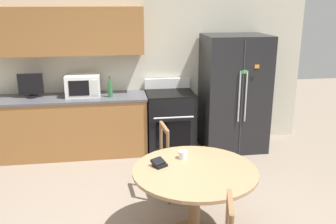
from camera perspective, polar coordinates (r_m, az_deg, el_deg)
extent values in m
cube|color=beige|center=(5.94, -3.88, 7.31)|extent=(5.20, 0.10, 2.60)
cube|color=#936033|center=(5.67, -15.20, 11.83)|extent=(2.20, 0.34, 0.68)
cube|color=#936033|center=(5.82, -14.29, -2.21)|extent=(2.20, 0.62, 0.86)
cube|color=#4C4C51|center=(5.69, -14.61, 2.08)|extent=(2.22, 0.64, 0.03)
cube|color=black|center=(5.87, 9.99, 2.85)|extent=(0.96, 0.75, 1.77)
cube|color=#333333|center=(5.52, 11.22, 1.90)|extent=(0.01, 0.01, 1.70)
cylinder|color=silver|center=(5.48, 10.80, 2.29)|extent=(0.02, 0.02, 0.75)
cylinder|color=silver|center=(5.51, 11.79, 2.33)|extent=(0.02, 0.02, 0.75)
cube|color=orange|center=(5.48, 13.41, 6.76)|extent=(0.07, 0.01, 0.05)
cube|color=#3FB259|center=(5.43, 11.57, 6.02)|extent=(0.06, 0.01, 0.05)
cube|color=black|center=(5.49, 12.70, 5.11)|extent=(0.05, 0.01, 0.04)
cube|color=black|center=(5.81, 0.31, -1.51)|extent=(0.72, 0.64, 0.90)
cube|color=black|center=(5.54, 0.83, -3.43)|extent=(0.52, 0.01, 0.40)
cylinder|color=silver|center=(5.43, 0.88, -0.85)|extent=(0.59, 0.02, 0.02)
cube|color=black|center=(5.68, 0.32, 2.90)|extent=(0.72, 0.64, 0.02)
cube|color=white|center=(5.94, -0.12, 4.41)|extent=(0.72, 0.06, 0.16)
cube|color=white|center=(5.67, -12.83, 3.98)|extent=(0.50, 0.36, 0.31)
cube|color=black|center=(5.50, -13.42, 3.54)|extent=(0.29, 0.01, 0.22)
cube|color=silver|center=(5.48, -11.10, 3.65)|extent=(0.10, 0.01, 0.23)
cylinder|color=black|center=(5.82, -20.02, 2.19)|extent=(0.16, 0.16, 0.02)
cylinder|color=black|center=(5.81, -20.04, 2.48)|extent=(0.03, 0.03, 0.04)
cube|color=black|center=(5.77, -20.21, 4.09)|extent=(0.35, 0.05, 0.29)
cylinder|color=#2D6B38|center=(5.55, -8.82, 3.36)|extent=(0.07, 0.07, 0.21)
cylinder|color=#2D6B38|center=(5.51, -8.89, 4.83)|extent=(0.03, 0.03, 0.08)
cylinder|color=#262626|center=(5.51, -8.91, 5.30)|extent=(0.03, 0.03, 0.01)
cylinder|color=#997551|center=(3.59, 4.14, -8.95)|extent=(1.19, 1.19, 0.03)
cylinder|color=brown|center=(3.75, 4.02, -13.85)|extent=(0.11, 0.11, 0.68)
cube|color=brown|center=(4.46, 1.82, -7.65)|extent=(0.45, 0.45, 0.04)
cylinder|color=brown|center=(4.75, 3.28, -9.08)|extent=(0.04, 0.04, 0.41)
cylinder|color=brown|center=(4.46, 4.56, -10.95)|extent=(0.04, 0.04, 0.41)
cylinder|color=brown|center=(4.67, -0.83, -9.52)|extent=(0.04, 0.04, 0.41)
cylinder|color=brown|center=(4.37, 0.17, -11.47)|extent=(0.04, 0.04, 0.41)
cylinder|color=brown|center=(4.48, -1.07, -4.15)|extent=(0.04, 0.04, 0.45)
cylinder|color=brown|center=(4.17, -0.05, -5.79)|extent=(0.04, 0.04, 0.45)
cube|color=brown|center=(4.25, -0.59, -2.37)|extent=(0.07, 0.35, 0.04)
cylinder|color=brown|center=(3.03, 9.12, -15.35)|extent=(0.04, 0.04, 0.45)
cube|color=brown|center=(2.77, 9.49, -13.64)|extent=(0.12, 0.34, 0.04)
cylinder|color=silver|center=(3.79, 2.29, -6.53)|extent=(0.09, 0.09, 0.08)
cylinder|color=beige|center=(3.80, 2.28, -6.77)|extent=(0.08, 0.08, 0.04)
cube|color=black|center=(3.62, -1.23, -8.11)|extent=(0.15, 0.14, 0.03)
cube|color=black|center=(3.63, -1.52, -7.58)|extent=(0.15, 0.15, 0.06)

